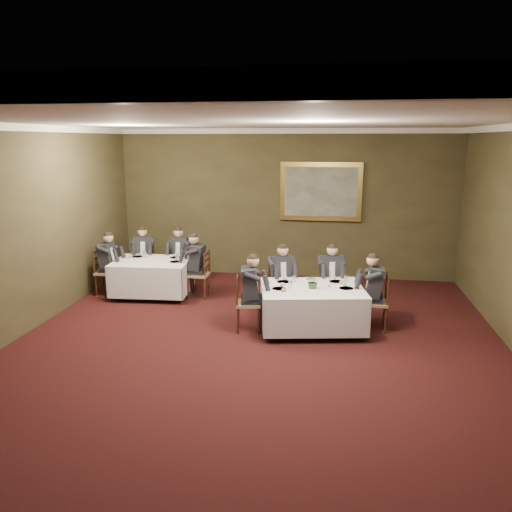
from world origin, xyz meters
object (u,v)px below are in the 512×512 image
(chair_main_backleft, at_px, (281,298))
(chair_main_backright, at_px, (330,298))
(diner_sec_backright, at_px, (181,263))
(chair_main_endright, at_px, (375,313))
(diner_main_endright, at_px, (375,301))
(diner_main_backright, at_px, (331,286))
(diner_main_backleft, at_px, (281,287))
(chair_sec_backleft, at_px, (145,272))
(chair_sec_backright, at_px, (182,273))
(chair_sec_endleft, at_px, (107,281))
(diner_main_endleft, at_px, (248,302))
(diner_sec_endleft, at_px, (107,271))
(candlestick, at_px, (330,278))
(diner_sec_backleft, at_px, (144,263))
(chair_main_endleft, at_px, (248,314))
(table_main, at_px, (312,305))
(diner_sec_endright, at_px, (199,273))
(centerpiece, at_px, (313,280))
(chair_sec_endright, at_px, (199,284))
(table_second, at_px, (152,275))
(painting, at_px, (321,192))

(chair_main_backleft, height_order, chair_main_backright, same)
(chair_main_backright, relative_size, diner_sec_backright, 0.74)
(diner_sec_backright, bearing_deg, chair_main_endright, 160.02)
(diner_sec_backright, bearing_deg, diner_main_endright, 159.96)
(diner_main_backright, relative_size, diner_sec_backright, 1.00)
(diner_main_backleft, xyz_separation_m, chair_sec_backleft, (-3.29, 1.43, -0.23))
(chair_sec_backright, relative_size, chair_sec_endleft, 1.00)
(chair_sec_backright, height_order, chair_sec_endleft, same)
(diner_main_backleft, distance_m, chair_sec_endleft, 3.87)
(diner_main_backleft, bearing_deg, diner_main_endleft, 43.33)
(chair_sec_endleft, height_order, diner_sec_endleft, diner_sec_endleft)
(chair_sec_backleft, distance_m, chair_sec_endleft, 1.00)
(chair_main_endright, xyz_separation_m, candlestick, (-0.81, -0.09, 0.64))
(diner_sec_backleft, xyz_separation_m, diner_sec_endleft, (-0.51, -0.84, 0.00))
(chair_main_backleft, distance_m, chair_main_endright, 1.83)
(diner_main_backright, relative_size, chair_main_endleft, 1.35)
(chair_main_endleft, bearing_deg, table_main, 90.34)
(diner_main_endright, xyz_separation_m, chair_sec_backright, (-4.15, 2.09, -0.23))
(diner_main_endright, bearing_deg, diner_sec_endright, 71.22)
(table_main, distance_m, chair_sec_backleft, 4.51)
(chair_sec_backleft, height_order, candlestick, candlestick)
(chair_main_backright, xyz_separation_m, chair_main_endright, (0.79, -0.78, 0.00))
(diner_main_backleft, height_order, chair_sec_endleft, diner_main_backleft)
(chair_sec_backright, bearing_deg, diner_main_backright, 165.16)
(chair_main_endleft, height_order, diner_sec_backleft, diner_sec_backleft)
(centerpiece, bearing_deg, table_main, 105.93)
(chair_sec_endleft, bearing_deg, diner_main_backleft, 79.28)
(diner_sec_backright, distance_m, diner_sec_endleft, 1.63)
(chair_sec_backleft, height_order, diner_sec_endleft, diner_sec_endleft)
(chair_main_endright, relative_size, centerpiece, 3.61)
(chair_main_endleft, relative_size, centerpiece, 3.61)
(chair_main_backright, relative_size, chair_sec_endright, 1.00)
(chair_main_endright, bearing_deg, table_main, 101.59)
(chair_main_backleft, distance_m, diner_main_endleft, 1.12)
(chair_sec_backleft, distance_m, chair_sec_endright, 1.65)
(chair_main_endright, bearing_deg, diner_main_endright, 90.00)
(chair_main_backright, bearing_deg, chair_sec_backright, -28.78)
(table_second, xyz_separation_m, diner_main_backright, (3.74, -0.48, 0.06))
(chair_main_backright, bearing_deg, painting, -90.54)
(diner_sec_backright, relative_size, candlestick, 3.14)
(chair_main_backright, relative_size, diner_main_backright, 0.74)
(chair_sec_endleft, bearing_deg, painting, 112.96)
(diner_main_endleft, relative_size, chair_sec_backleft, 1.35)
(table_second, height_order, diner_main_endright, diner_main_endright)
(chair_sec_endright, height_order, diner_sec_endleft, diner_sec_endleft)
(table_main, distance_m, chair_sec_endleft, 4.65)
(table_main, bearing_deg, diner_main_backright, 72.27)
(diner_main_backleft, distance_m, diner_sec_backright, 2.85)
(chair_main_endleft, bearing_deg, diner_sec_backleft, -140.35)
(chair_main_backright, relative_size, chair_main_endright, 1.00)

